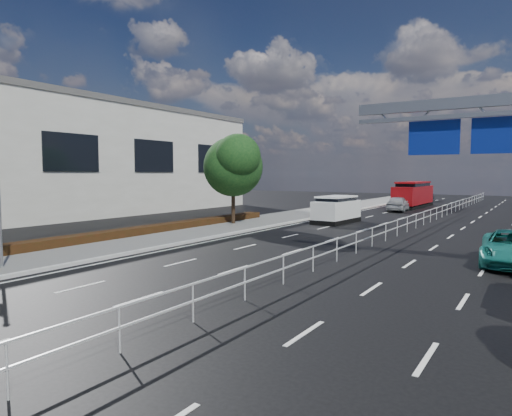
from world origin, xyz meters
The scene contains 10 objects.
ground centered at (0.00, 0.00, 0.00)m, with size 160.00×160.00×0.00m, color black.
kerb_near centered at (-9.00, 0.00, 0.07)m, with size 0.25×140.00×0.15m, color silver.
median_fence centered at (0.00, 22.50, 0.53)m, with size 0.05×85.00×1.02m.
hedge_near centered at (-13.30, 5.00, 0.36)m, with size 1.00×36.00×0.44m, color black.
near_building centered at (-30.00, 18.00, 5.00)m, with size 12.00×38.00×10.00m, color beige.
near_tree_back centered at (-11.94, 17.97, 4.61)m, with size 4.84×4.51×6.69m.
white_minivan centered at (-6.14, 23.64, 1.03)m, with size 2.36×4.95×2.10m.
red_bus centered at (-5.17, 44.02, 1.53)m, with size 2.47×9.85×2.93m.
near_car_silver centered at (-5.09, 37.38, 0.78)m, with size 1.84×4.58×1.56m, color #97999E.
near_car_dark centered at (-6.95, 57.24, 0.79)m, with size 1.66×4.77×1.57m, color black.
Camera 1 is at (7.52, -9.64, 3.82)m, focal length 32.00 mm.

